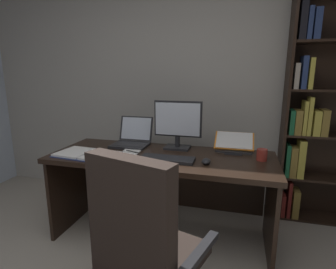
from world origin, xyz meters
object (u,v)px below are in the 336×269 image
(desk, at_px, (164,174))
(coffee_mug, at_px, (262,155))
(reading_stand_with_book, at_px, (234,143))
(pen, at_px, (133,152))
(keyboard, at_px, (167,159))
(computer_mouse, at_px, (206,161))
(monitor, at_px, (178,125))
(bookshelf, at_px, (321,115))
(notepad, at_px, (130,152))
(office_chair, at_px, (146,256))
(laptop, at_px, (132,139))
(open_binder, at_px, (88,154))

(desk, bearing_deg, coffee_mug, -0.78)
(reading_stand_with_book, xyz_separation_m, pen, (-0.82, -0.29, -0.06))
(keyboard, height_order, computer_mouse, computer_mouse)
(monitor, relative_size, keyboard, 1.01)
(bookshelf, distance_m, notepad, 1.76)
(coffee_mug, bearing_deg, bookshelf, 48.86)
(desk, xyz_separation_m, bookshelf, (1.33, 0.61, 0.48))
(keyboard, distance_m, notepad, 0.37)
(desk, height_order, pen, pen)
(notepad, bearing_deg, keyboard, -17.41)
(coffee_mug, bearing_deg, office_chair, -124.75)
(desk, height_order, coffee_mug, coffee_mug)
(laptop, distance_m, keyboard, 0.57)
(pen, bearing_deg, office_chair, -63.85)
(notepad, height_order, pen, pen)
(reading_stand_with_book, height_order, notepad, reading_stand_with_book)
(open_binder, bearing_deg, reading_stand_with_book, 27.46)
(monitor, distance_m, pen, 0.46)
(open_binder, bearing_deg, pen, 32.15)
(laptop, relative_size, notepad, 1.55)
(laptop, height_order, reading_stand_with_book, laptop)
(bookshelf, distance_m, open_binder, 2.11)
(desk, height_order, keyboard, keyboard)
(reading_stand_with_book, bearing_deg, open_binder, -158.53)
(monitor, distance_m, keyboard, 0.40)
(office_chair, relative_size, laptop, 3.14)
(keyboard, bearing_deg, pen, 161.61)
(desk, relative_size, bookshelf, 0.88)
(pen, bearing_deg, open_binder, -153.84)
(keyboard, xyz_separation_m, pen, (-0.33, 0.11, 0.00))
(keyboard, xyz_separation_m, notepad, (-0.35, 0.11, -0.01))
(office_chair, distance_m, computer_mouse, 0.82)
(computer_mouse, xyz_separation_m, pen, (-0.63, 0.11, -0.01))
(monitor, height_order, laptop, monitor)
(office_chair, xyz_separation_m, keyboard, (-0.07, 0.72, 0.32))
(office_chair, relative_size, pen, 7.31)
(bookshelf, height_order, notepad, bookshelf)
(desk, xyz_separation_m, keyboard, (0.08, -0.20, 0.21))
(bookshelf, height_order, coffee_mug, bookshelf)
(office_chair, xyz_separation_m, pen, (-0.41, 0.83, 0.32))
(laptop, height_order, open_binder, laptop)
(computer_mouse, bearing_deg, reading_stand_with_book, 64.94)
(desk, height_order, open_binder, open_binder)
(desk, distance_m, reading_stand_with_book, 0.66)
(computer_mouse, bearing_deg, coffee_mug, 25.53)
(office_chair, relative_size, open_binder, 1.87)
(computer_mouse, bearing_deg, bookshelf, 40.67)
(bookshelf, relative_size, pen, 14.92)
(notepad, relative_size, coffee_mug, 2.33)
(monitor, relative_size, pen, 3.03)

